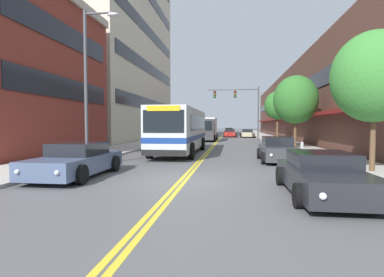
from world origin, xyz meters
The scene contains 22 objects.
ground_plane centered at (0.00, 37.00, 0.00)m, with size 240.00×240.00×0.00m, color #565659.
sidewalk_left centered at (-7.28, 37.00, 0.07)m, with size 3.57×106.00×0.13m.
sidewalk_right centered at (7.28, 37.00, 0.07)m, with size 3.57×106.00×0.13m.
centre_line centered at (0.00, 37.00, 0.00)m, with size 0.34×106.00×0.01m.
brick_storefront_left centered at (-13.80, 8.39, 5.59)m, with size 9.24×13.13×11.17m.
office_tower_left centered at (-15.31, 29.44, 14.46)m, with size 12.08×27.17×28.91m.
storefront_row_right centered at (13.30, 37.00, 4.81)m, with size 9.10×68.00×9.64m.
city_bus centered at (-1.86, 10.57, 1.75)m, with size 2.84×11.06×3.10m.
car_white_parked_left_near centered at (-4.27, 27.59, 0.64)m, with size 2.14×4.27×1.36m.
car_slate_blue_parked_left_mid centered at (-4.29, 0.40, 0.62)m, with size 2.20×4.88×1.32m.
car_charcoal_parked_right_foreground centered at (4.35, -1.67, 0.58)m, with size 2.14×4.69×1.24m.
car_beige_parked_right_mid centered at (4.26, 38.45, 0.62)m, with size 2.18×4.34×1.32m.
car_dark_grey_parked_right_far centered at (4.27, 6.38, 0.63)m, with size 1.98×4.31×1.38m.
car_champagne_moving_lead centered at (1.14, 58.13, 0.62)m, with size 2.14×4.30×1.34m.
car_red_moving_second centered at (1.45, 39.73, 0.63)m, with size 2.08×4.28×1.34m.
box_truck centered at (-1.45, 27.46, 1.54)m, with size 2.63×7.40×2.93m.
traffic_signal_mast centered at (2.95, 29.58, 5.03)m, with size 6.82×0.38×7.03m.
street_lamp_left_near centered at (-5.07, 3.23, 4.44)m, with size 1.77×0.28×7.52m.
street_tree_right_near centered at (7.49, 2.51, 3.98)m, with size 3.37×3.37×5.71m.
street_tree_right_mid centered at (6.94, 14.96, 4.09)m, with size 3.59×3.59×5.94m.
street_tree_right_far centered at (7.11, 25.88, 4.31)m, with size 3.06×3.06×5.88m.
fire_hydrant centered at (5.95, 8.01, 0.57)m, with size 0.29×0.21×0.89m.
Camera 1 is at (1.76, -10.61, 2.03)m, focal length 28.00 mm.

